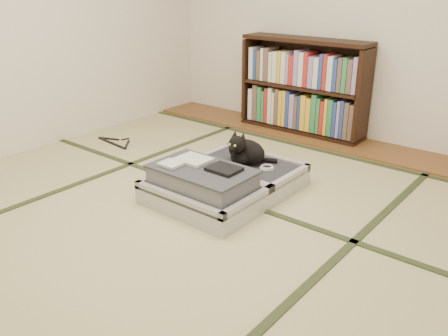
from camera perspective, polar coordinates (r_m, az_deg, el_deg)
The scene contains 8 objects.
floor at distance 3.13m, azimuth -4.77°, elevation -5.91°, with size 4.50×4.50×0.00m, color #C4BD82.
wood_strip at distance 4.66m, azimuth 12.41°, elevation 3.33°, with size 4.00×0.50×0.02m, color brown.
tatami_borders at distance 3.46m, azimuth 0.86°, elevation -2.89°, with size 4.00×4.50×0.01m.
bookcase at distance 4.76m, azimuth 9.48°, elevation 9.46°, with size 1.28×0.29×0.92m.
suitcase at distance 3.36m, azimuth -0.23°, elevation -1.70°, with size 0.78×1.04×0.31m.
cat at distance 3.53m, azimuth 2.50°, elevation 2.01°, with size 0.35×0.35×0.28m.
cable_coil at distance 3.49m, azimuth 5.17°, elevation 0.07°, with size 0.11×0.11×0.03m.
hanger at distance 4.60m, azimuth -12.96°, elevation 3.04°, with size 0.46×0.23×0.01m.
Camera 1 is at (1.93, -1.98, 1.46)m, focal length 38.00 mm.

